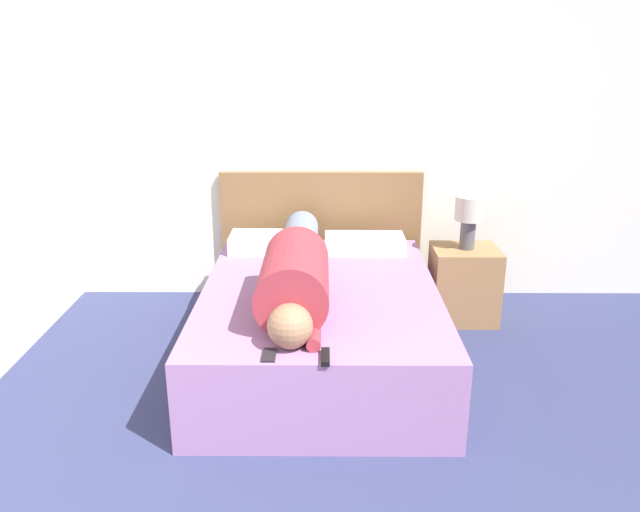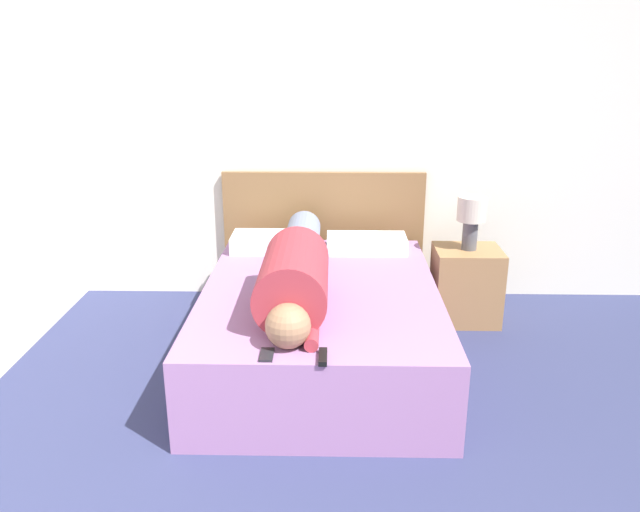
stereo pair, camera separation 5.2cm
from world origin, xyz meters
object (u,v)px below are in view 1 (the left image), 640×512
Objects in this scene: pillow_near_headboard at (272,242)px; tv_remote at (325,357)px; nightstand at (464,284)px; person_lying at (296,270)px; pillow_second at (365,243)px; table_lamp at (469,215)px; cell_phone at (269,355)px; bed at (320,325)px.

pillow_near_headboard is 3.95× the size of tv_remote.
nightstand is 0.29× the size of person_lying.
tv_remote is at bearing -122.51° from nightstand.
pillow_second is (0.66, -0.00, -0.01)m from pillow_near_headboard.
table_lamp is 2.88× the size of cell_phone.
nightstand reaches higher than bed.
tv_remote is (0.38, -1.64, -0.05)m from pillow_near_headboard.
person_lying is (-1.16, -0.78, 0.39)m from nightstand.
table_lamp reaches higher than cell_phone.
cell_phone is (-0.27, 0.03, -0.01)m from tv_remote.
person_lying reaches higher than cell_phone.
person_lying is 14.04× the size of cell_phone.
table_lamp is 1.87m from tv_remote.
table_lamp reaches higher than pillow_second.
pillow_near_headboard is (-0.21, 0.86, -0.10)m from person_lying.
person_lying reaches higher than bed.
pillow_second is (0.31, 0.73, 0.30)m from bed.
person_lying is at bearing -76.24° from pillow_near_headboard.
tv_remote is at bearing -122.51° from table_lamp.
nightstand is 0.95× the size of pillow_second.
tv_remote is (-0.99, -1.56, -0.27)m from table_lamp.
pillow_near_headboard is at bearing 115.65° from bed.
person_lying reaches higher than tv_remote.
nightstand is 1.43× the size of table_lamp.
tv_remote is (-0.99, -1.56, 0.24)m from nightstand.
pillow_near_headboard is 1.62m from cell_phone.
pillow_second is at bearing 62.23° from person_lying.
nightstand is at bearing -104.04° from table_lamp.
pillow_near_headboard is 1.05× the size of pillow_second.
nightstand is at bearing -6.64° from pillow_second.
bed is 0.45m from person_lying.
bed is 5.20× the size of table_lamp.
pillow_second is (-0.71, 0.08, -0.23)m from table_lamp.
bed is 12.98× the size of tv_remote.
bed is at bearing -113.28° from pillow_second.
bed is 14.97× the size of cell_phone.
pillow_near_headboard is 0.66m from pillow_second.
bed is 0.95m from cell_phone.
pillow_second reaches higher than nightstand.
tv_remote is 0.27m from cell_phone.
tv_remote is (-0.28, -1.64, -0.04)m from pillow_second.
pillow_near_headboard is at bearing 103.76° from person_lying.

